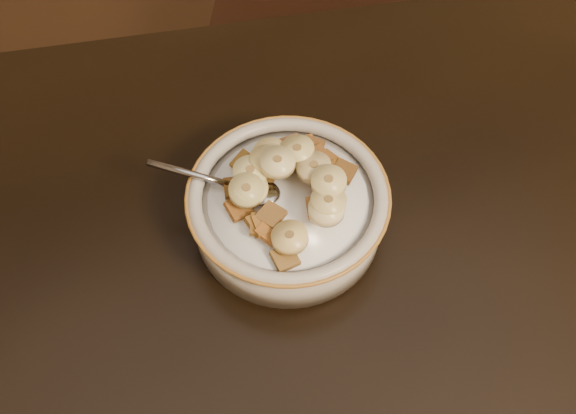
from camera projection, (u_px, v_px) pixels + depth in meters
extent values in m
cube|color=black|center=(444.00, 374.00, 0.55)|extent=(1.42, 0.93, 0.04)
cylinder|color=#ADAAA3|center=(288.00, 212.00, 0.59)|extent=(0.17, 0.17, 0.04)
cylinder|color=white|center=(288.00, 200.00, 0.57)|extent=(0.15, 0.15, 0.00)
ellipsoid|color=gray|center=(257.00, 192.00, 0.57)|extent=(0.05, 0.05, 0.01)
cube|color=#61390F|center=(263.00, 171.00, 0.57)|extent=(0.02, 0.02, 0.01)
cube|color=brown|center=(318.00, 157.00, 0.59)|extent=(0.03, 0.03, 0.01)
cube|color=brown|center=(326.00, 191.00, 0.56)|extent=(0.03, 0.03, 0.01)
cube|color=brown|center=(311.00, 147.00, 0.60)|extent=(0.03, 0.03, 0.01)
cube|color=brown|center=(271.00, 166.00, 0.57)|extent=(0.03, 0.03, 0.01)
cube|color=brown|center=(344.00, 171.00, 0.58)|extent=(0.03, 0.03, 0.01)
cube|color=brown|center=(270.00, 231.00, 0.54)|extent=(0.03, 0.03, 0.01)
cube|color=#975A1A|center=(253.00, 184.00, 0.56)|extent=(0.03, 0.03, 0.01)
cube|color=brown|center=(291.00, 146.00, 0.60)|extent=(0.02, 0.02, 0.01)
cube|color=brown|center=(239.00, 208.00, 0.56)|extent=(0.03, 0.03, 0.01)
cube|color=brown|center=(262.00, 225.00, 0.55)|extent=(0.02, 0.02, 0.01)
cube|color=brown|center=(306.00, 146.00, 0.60)|extent=(0.02, 0.02, 0.01)
cube|color=#945529|center=(318.00, 207.00, 0.55)|extent=(0.02, 0.02, 0.01)
cube|color=brown|center=(235.00, 188.00, 0.57)|extent=(0.02, 0.02, 0.01)
cube|color=olive|center=(245.00, 163.00, 0.59)|extent=(0.03, 0.03, 0.01)
cube|color=#995624|center=(266.00, 225.00, 0.55)|extent=(0.02, 0.02, 0.01)
cube|color=olive|center=(269.00, 154.00, 0.60)|extent=(0.03, 0.03, 0.01)
cube|color=brown|center=(260.00, 224.00, 0.55)|extent=(0.03, 0.03, 0.01)
cube|color=brown|center=(326.00, 198.00, 0.56)|extent=(0.02, 0.02, 0.01)
cube|color=brown|center=(333.00, 178.00, 0.58)|extent=(0.02, 0.02, 0.01)
cube|color=brown|center=(327.00, 161.00, 0.59)|extent=(0.03, 0.03, 0.01)
cube|color=brown|center=(288.00, 154.00, 0.59)|extent=(0.02, 0.03, 0.01)
cube|color=brown|center=(285.00, 258.00, 0.54)|extent=(0.02, 0.02, 0.01)
cube|color=brown|center=(271.00, 215.00, 0.55)|extent=(0.03, 0.03, 0.01)
cylinder|color=#F5DA82|center=(270.00, 154.00, 0.58)|extent=(0.04, 0.04, 0.01)
cylinder|color=#E1D582|center=(247.00, 191.00, 0.55)|extent=(0.04, 0.04, 0.02)
cylinder|color=#F7E09F|center=(326.00, 209.00, 0.54)|extent=(0.04, 0.04, 0.01)
cylinder|color=#E4C173|center=(290.00, 237.00, 0.53)|extent=(0.04, 0.04, 0.01)
cylinder|color=#F5E9A1|center=(250.00, 172.00, 0.56)|extent=(0.04, 0.04, 0.01)
cylinder|color=tan|center=(329.00, 182.00, 0.55)|extent=(0.04, 0.04, 0.01)
cylinder|color=#F6EEA6|center=(250.00, 189.00, 0.55)|extent=(0.04, 0.04, 0.02)
cylinder|color=#FFEC93|center=(297.00, 151.00, 0.57)|extent=(0.03, 0.03, 0.01)
cylinder|color=#EEE28D|center=(278.00, 162.00, 0.55)|extent=(0.04, 0.04, 0.01)
cylinder|color=tan|center=(314.00, 168.00, 0.56)|extent=(0.04, 0.04, 0.01)
cylinder|color=#F9DF77|center=(267.00, 160.00, 0.56)|extent=(0.04, 0.04, 0.02)
cylinder|color=#F7DD87|center=(328.00, 202.00, 0.54)|extent=(0.04, 0.04, 0.01)
cylinder|color=#E4C279|center=(272.00, 161.00, 0.57)|extent=(0.04, 0.04, 0.02)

